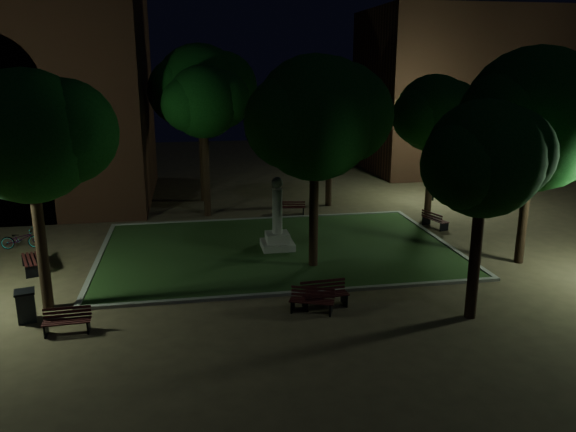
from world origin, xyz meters
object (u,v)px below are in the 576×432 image
(bench_far_side, at_px, (292,208))
(bicycle, at_px, (21,239))
(bench_left_side, at_px, (33,260))
(trash_bin, at_px, (26,306))
(bench_right_side, at_px, (434,220))
(bench_near_right, at_px, (324,295))
(bench_west_near, at_px, (67,322))
(bench_near_left, at_px, (312,301))
(monument, at_px, (277,229))

(bench_far_side, xyz_separation_m, bicycle, (-12.95, -3.76, 0.08))
(bench_left_side, xyz_separation_m, trash_bin, (0.94, -4.79, 0.06))
(bench_right_side, distance_m, bicycle, 19.52)
(bench_near_right, height_order, bench_far_side, bench_near_right)
(bicycle, bearing_deg, bench_far_side, -75.69)
(bench_left_side, bearing_deg, bench_far_side, 101.48)
(bench_west_near, bearing_deg, bench_far_side, 51.21)
(bench_near_left, bearing_deg, bench_west_near, -157.29)
(bench_near_left, xyz_separation_m, bench_near_right, (0.51, 0.37, 0.03))
(bench_west_near, xyz_separation_m, bench_left_side, (-2.37, 5.86, 0.10))
(bench_left_side, bearing_deg, trash_bin, -7.75)
(bench_far_side, height_order, trash_bin, trash_bin)
(bench_west_near, distance_m, trash_bin, 1.79)
(bench_near_right, relative_size, bench_right_side, 1.03)
(bench_far_side, bearing_deg, monument, 83.97)
(monument, height_order, bench_far_side, monument)
(bicycle, bearing_deg, bench_west_near, -159.67)
(bench_right_side, xyz_separation_m, trash_bin, (-17.29, -7.78, 0.13))
(bench_far_side, bearing_deg, bicycle, 26.58)
(bench_west_near, height_order, bench_left_side, bench_left_side)
(bench_left_side, xyz_separation_m, bicycle, (-1.28, 3.09, -0.02))
(bench_far_side, distance_m, bicycle, 13.49)
(bench_near_right, distance_m, bicycle, 14.51)
(monument, relative_size, bench_left_side, 1.68)
(bench_near_left, height_order, bicycle, bicycle)
(bench_near_left, distance_m, bicycle, 14.32)
(bench_west_near, height_order, trash_bin, trash_bin)
(bench_far_side, height_order, bicycle, bicycle)
(bench_near_left, bearing_deg, bench_left_side, 171.87)
(trash_bin, bearing_deg, bench_near_left, -5.70)
(bench_west_near, xyz_separation_m, bench_right_side, (15.86, 8.86, 0.03))
(monument, xyz_separation_m, bench_far_side, (1.75, 5.94, -0.59))
(bench_west_near, xyz_separation_m, bicycle, (-3.65, 8.95, 0.09))
(bench_right_side, height_order, bench_far_side, bench_right_side)
(bench_near_right, bearing_deg, bench_far_side, 79.98)
(bench_right_side, bearing_deg, bench_far_side, 42.54)
(bicycle, bearing_deg, bench_near_left, -129.71)
(bench_left_side, bearing_deg, monument, 76.30)
(bench_near_left, relative_size, bench_right_side, 0.97)
(bench_near_right, relative_size, bench_west_near, 1.15)
(monument, distance_m, trash_bin, 10.64)
(bench_west_near, bearing_deg, bench_right_side, 26.59)
(bench_west_near, height_order, bench_far_side, bench_far_side)
(monument, bearing_deg, bench_near_right, -84.40)
(bench_left_side, xyz_separation_m, bench_right_side, (18.24, 2.99, -0.08))
(bench_left_side, distance_m, trash_bin, 4.88)
(bench_right_side, height_order, trash_bin, trash_bin)
(bench_near_left, distance_m, bench_right_side, 11.95)
(monument, relative_size, bench_near_right, 1.97)
(bench_far_side, bearing_deg, bench_near_left, 92.93)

